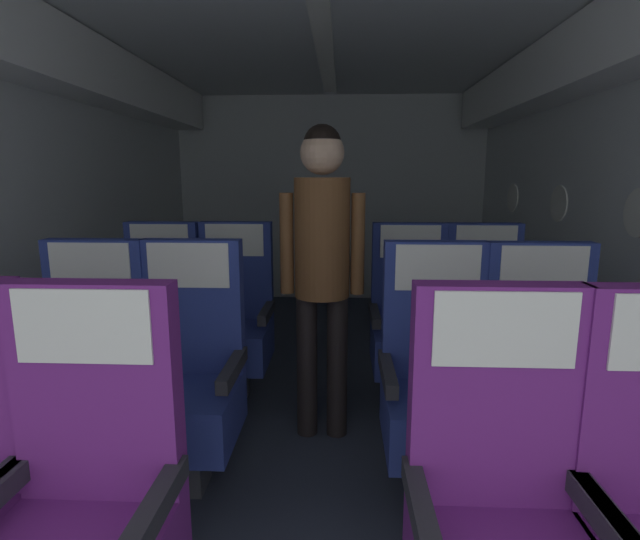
{
  "coord_description": "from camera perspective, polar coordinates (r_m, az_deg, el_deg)",
  "views": [
    {
      "loc": [
        0.13,
        0.24,
        1.37
      ],
      "look_at": [
        0.01,
        2.88,
        0.86
      ],
      "focal_mm": 27.04,
      "sensor_mm": 36.0,
      "label": 1
    }
  ],
  "objects": [
    {
      "name": "ground",
      "position": [
        2.95,
        -0.21,
        -16.98
      ],
      "size": [
        3.65,
        6.09,
        0.02
      ],
      "primitive_type": "cube",
      "color": "#2D3342"
    },
    {
      "name": "flight_attendant",
      "position": [
        2.44,
        0.25,
        2.3
      ],
      "size": [
        0.43,
        0.28,
        1.62
      ],
      "rotation": [
        0.0,
        0.0,
        -0.2
      ],
      "color": "black",
      "rests_on": "ground"
    },
    {
      "name": "seat_a_right_window",
      "position": [
        1.48,
        20.77,
        -27.2
      ],
      "size": [
        0.48,
        0.47,
        1.1
      ],
      "color": "#38383D",
      "rests_on": "ground"
    },
    {
      "name": "seat_c_right_aisle",
      "position": [
        3.1,
        18.96,
        -6.55
      ],
      "size": [
        0.48,
        0.47,
        1.1
      ],
      "color": "#38383D",
      "rests_on": "ground"
    },
    {
      "name": "seat_b_right_aisle",
      "position": [
        2.31,
        24.8,
        -13.02
      ],
      "size": [
        0.48,
        0.47,
        1.1
      ],
      "color": "#38383D",
      "rests_on": "ground"
    },
    {
      "name": "seat_c_left_aisle",
      "position": [
        3.07,
        -10.15,
        -6.32
      ],
      "size": [
        0.48,
        0.47,
        1.1
      ],
      "color": "#38383D",
      "rests_on": "ground"
    },
    {
      "name": "seat_b_left_window",
      "position": [
        2.43,
        -25.6,
        -11.96
      ],
      "size": [
        0.48,
        0.47,
        1.1
      ],
      "color": "#38383D",
      "rests_on": "ground"
    },
    {
      "name": "seat_a_left_aisle",
      "position": [
        1.55,
        -26.33,
        -25.6
      ],
      "size": [
        0.48,
        0.47,
        1.1
      ],
      "color": "#38383D",
      "rests_on": "ground"
    },
    {
      "name": "seat_c_right_window",
      "position": [
        3.0,
        10.54,
        -6.72
      ],
      "size": [
        0.48,
        0.47,
        1.1
      ],
      "color": "#38383D",
      "rests_on": "ground"
    },
    {
      "name": "seat_b_right_window",
      "position": [
        2.2,
        13.62,
        -13.55
      ],
      "size": [
        0.48,
        0.47,
        1.1
      ],
      "color": "#38383D",
      "rests_on": "ground"
    },
    {
      "name": "seat_c_left_window",
      "position": [
        3.18,
        -18.51,
        -6.13
      ],
      "size": [
        0.48,
        0.47,
        1.1
      ],
      "color": "#38383D",
      "rests_on": "ground"
    },
    {
      "name": "fuselage_shell",
      "position": [
        2.9,
        0.07,
        16.27
      ],
      "size": [
        3.53,
        5.74,
        2.31
      ],
      "color": "silver",
      "rests_on": "ground"
    },
    {
      "name": "seat_b_left_aisle",
      "position": [
        2.27,
        -15.39,
        -12.83
      ],
      "size": [
        0.48,
        0.47,
        1.1
      ],
      "color": "#38383D",
      "rests_on": "ground"
    }
  ]
}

